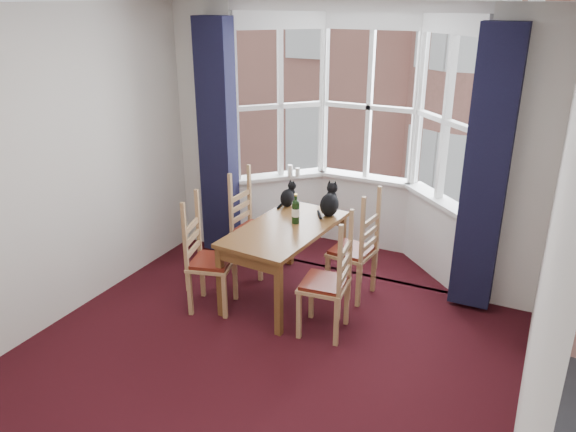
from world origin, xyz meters
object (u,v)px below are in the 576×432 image
Objects in this scene: dining_table at (285,236)px; cat_left at (288,196)px; chair_right_near at (334,286)px; candle_tall at (290,171)px; candle_short at (298,172)px; cat_right at (330,202)px; wine_bottle at (296,210)px; chair_left_far at (248,229)px; chair_right_far at (360,254)px; chair_left_near at (203,262)px.

dining_table is 5.09× the size of cat_left.
cat_left reaches higher than chair_right_near.
candle_short is at bearing 19.78° from candle_tall.
cat_right is 0.41m from wine_bottle.
chair_right_near is at bearing -65.25° from cat_right.
cat_left is at bearing 24.68° from chair_left_far.
chair_left_far is 0.92m from candle_tall.
chair_right_far reaches higher than dining_table.
chair_left_far is 0.99m from cat_right.
candle_short is (-1.10, 1.60, 0.45)m from chair_right_near.
chair_right_near is 3.27× the size of cat_left.
wine_bottle is at bearing -122.14° from cat_right.
candle_short is at bearing 75.30° from chair_left_far.
candle_short reaches higher than chair_left_near.
chair_right_far is at bearing 90.77° from chair_right_near.
wine_bottle reaches higher than candle_tall.
chair_right_far is 0.61m from cat_right.
chair_left_far reaches higher than dining_table.
chair_left_far is 0.95m from candle_short.
chair_right_far is at bearing 32.79° from chair_left_near.
chair_left_near is 2.59× the size of cat_right.
candle_tall is at bearing 144.36° from chair_right_far.
candle_tall is at bearing 80.58° from chair_left_far.
cat_left is 2.06× the size of candle_tall.
cat_right is 2.61× the size of candle_tall.
candle_tall is 1.34× the size of candle_short.
candle_short is (-0.68, 0.68, 0.04)m from cat_right.
chair_left_far is at bearing -171.78° from cat_right.
cat_left is 0.49m from wine_bottle.
chair_left_far is 0.82m from wine_bottle.
cat_left reaches higher than chair_left_far.
chair_left_far and chair_right_far have the same top height.
dining_table is 0.74m from chair_left_far.
dining_table is at bearing -109.08° from wine_bottle.
chair_right_far is (1.30, -0.06, 0.00)m from chair_left_far.
cat_left is 0.50m from cat_right.
dining_table is 1.56× the size of chair_right_near.
cat_right is (0.50, -0.05, 0.03)m from cat_left.
wine_bottle is at bearing -17.99° from chair_left_far.
chair_right_near is at bearing -89.23° from chair_right_far.
chair_left_near and chair_right_far have the same top height.
wine_bottle is 2.21× the size of candle_tall.
cat_right is at bearing 49.18° from chair_left_near.
candle_tall is (-0.50, 1.14, 0.28)m from dining_table.
wine_bottle is at bearing -165.76° from chair_right_far.
chair_left_near is at bearing -89.25° from chair_left_far.
dining_table is 0.60m from cat_right.
chair_left_far is 3.05× the size of wine_bottle.
wine_bottle is 1.14m from candle_tall.
cat_right is (-0.41, 0.19, 0.41)m from chair_right_far.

